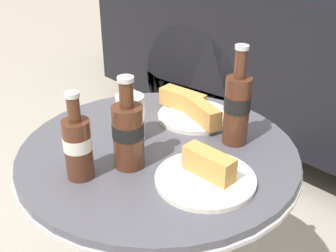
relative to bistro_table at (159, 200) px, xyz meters
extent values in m
cylinder|color=#B7B7BC|center=(0.00, 0.00, -0.18)|extent=(0.07, 0.07, 0.65)
cylinder|color=#B7B7BC|center=(0.00, 0.00, 0.14)|extent=(0.72, 0.72, 0.01)
cylinder|color=#4C4C56|center=(0.00, 0.00, 0.16)|extent=(0.70, 0.70, 0.02)
cylinder|color=#4C2819|center=(-0.03, -0.21, 0.24)|extent=(0.06, 0.06, 0.14)
cylinder|color=silver|center=(-0.03, -0.21, 0.25)|extent=(0.06, 0.06, 0.03)
cylinder|color=#4C2819|center=(-0.03, -0.21, 0.34)|extent=(0.03, 0.03, 0.06)
cylinder|color=silver|center=(-0.03, -0.21, 0.37)|extent=(0.03, 0.03, 0.01)
cylinder|color=#4C2819|center=(0.01, -0.10, 0.24)|extent=(0.07, 0.07, 0.15)
cylinder|color=black|center=(0.01, -0.10, 0.26)|extent=(0.07, 0.07, 0.03)
cylinder|color=#4C2819|center=(0.01, -0.10, 0.35)|extent=(0.03, 0.03, 0.06)
cylinder|color=silver|center=(0.01, -0.10, 0.38)|extent=(0.04, 0.04, 0.01)
cylinder|color=#4C2819|center=(0.11, 0.16, 0.26)|extent=(0.06, 0.06, 0.18)
cylinder|color=black|center=(0.11, 0.16, 0.28)|extent=(0.07, 0.07, 0.04)
cylinder|color=#4C2819|center=(0.11, 0.16, 0.38)|extent=(0.03, 0.03, 0.07)
cylinder|color=silver|center=(0.11, 0.16, 0.42)|extent=(0.03, 0.03, 0.01)
cylinder|color=silver|center=(-0.09, -0.01, 0.21)|extent=(0.07, 0.07, 0.09)
cylinder|color=silver|center=(-0.09, -0.01, 0.23)|extent=(0.07, 0.07, 0.12)
cylinder|color=silver|center=(0.18, -0.02, 0.17)|extent=(0.23, 0.23, 0.01)
cube|color=white|center=(0.18, -0.02, 0.18)|extent=(0.18, 0.18, 0.00)
cube|color=#C68E47|center=(0.18, -0.01, 0.21)|extent=(0.12, 0.04, 0.06)
cylinder|color=silver|center=(-0.05, 0.19, 0.17)|extent=(0.21, 0.21, 0.01)
cube|color=white|center=(-0.05, 0.19, 0.18)|extent=(0.15, 0.15, 0.00)
cube|color=#C68E47|center=(-0.10, 0.19, 0.21)|extent=(0.14, 0.06, 0.05)
cube|color=#C68E47|center=(-0.01, 0.17, 0.21)|extent=(0.15, 0.08, 0.05)
cylinder|color=black|center=(-0.78, 2.69, -0.18)|extent=(0.69, 0.22, 0.69)
cylinder|color=black|center=(-0.78, 1.07, -0.18)|extent=(0.69, 0.22, 0.69)
cylinder|color=black|center=(-2.30, 1.63, -0.12)|extent=(0.16, 0.16, 0.82)
cylinder|color=black|center=(-2.14, 1.53, -0.12)|extent=(0.16, 0.16, 0.82)
camera|label=1|loc=(0.67, -0.62, 0.72)|focal=45.00mm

